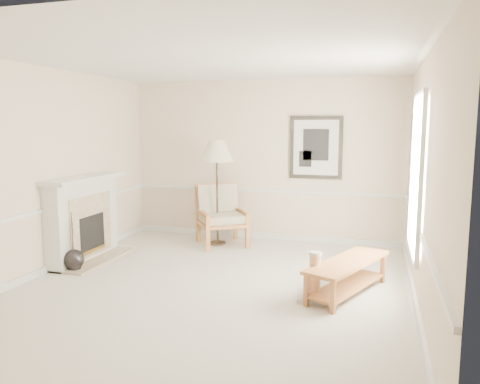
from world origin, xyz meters
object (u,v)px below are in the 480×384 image
object	(u,v)px
floor_lamp	(217,154)
bench	(348,272)
floor_vase	(74,260)
armchair	(220,212)
scratching_post	(315,284)

from	to	relation	value
floor_lamp	bench	size ratio (longest dim) A/B	1.18
floor_vase	armchair	bearing A→B (deg)	54.49
floor_vase	bench	bearing A→B (deg)	2.47
floor_lamp	floor_vase	bearing A→B (deg)	-125.67
floor_lamp	scratching_post	xyz separation A→B (m)	(2.00, -2.19, -1.41)
floor_vase	bench	distance (m)	3.85
armchair	bench	xyz separation A→B (m)	(2.33, -1.95, -0.28)
armchair	scratching_post	bearing A→B (deg)	-83.15
floor_vase	bench	size ratio (longest dim) A/B	0.56
bench	scratching_post	world-z (taller)	scratching_post
armchair	bench	bearing A→B (deg)	-74.24
bench	scratching_post	bearing A→B (deg)	-140.64
armchair	floor_lamp	world-z (taller)	floor_lamp
armchair	scratching_post	world-z (taller)	armchair
floor_vase	scratching_post	size ratio (longest dim) A/B	1.47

